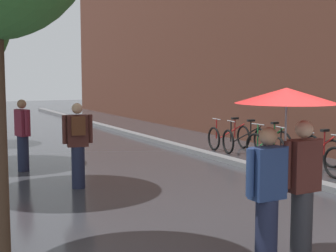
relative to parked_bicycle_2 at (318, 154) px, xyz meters
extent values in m
cube|color=slate|center=(-1.27, 5.25, -0.32)|extent=(0.30, 36.00, 0.12)
torus|color=black|center=(-0.37, -0.88, -0.03)|extent=(0.07, 0.70, 0.70)
torus|color=black|center=(-0.51, -0.04, -0.03)|extent=(0.12, 0.70, 0.70)
torus|color=black|center=(0.51, 0.04, -0.03)|extent=(0.12, 0.70, 0.70)
cylinder|color=red|center=(0.10, 0.01, 0.17)|extent=(0.88, 0.11, 0.43)
cylinder|color=red|center=(0.20, 0.02, 0.25)|extent=(0.04, 0.04, 0.55)
cube|color=black|center=(0.20, 0.02, 0.55)|extent=(0.23, 0.12, 0.06)
cylinder|color=red|center=(-0.43, -0.04, 0.26)|extent=(0.04, 0.04, 0.58)
cylinder|color=#9E9EA3|center=(-0.43, -0.04, 0.55)|extent=(0.07, 0.46, 0.03)
torus|color=black|center=(-0.35, 1.01, -0.03)|extent=(0.16, 0.70, 0.70)
torus|color=black|center=(0.66, 0.87, -0.03)|extent=(0.16, 0.70, 0.70)
cylinder|color=black|center=(0.26, 0.93, 0.17)|extent=(0.88, 0.16, 0.43)
cylinder|color=black|center=(0.36, 0.91, 0.25)|extent=(0.04, 0.04, 0.55)
cube|color=black|center=(0.36, 0.91, 0.55)|extent=(0.23, 0.13, 0.06)
cylinder|color=black|center=(-0.27, 1.00, 0.26)|extent=(0.04, 0.04, 0.58)
cylinder|color=#9E9EA3|center=(-0.27, 1.00, 0.55)|extent=(0.09, 0.46, 0.03)
torus|color=black|center=(-0.38, 1.87, -0.03)|extent=(0.14, 0.70, 0.70)
torus|color=black|center=(0.63, 1.99, -0.03)|extent=(0.14, 0.70, 0.70)
cylinder|color=#1E7A38|center=(0.22, 1.95, 0.17)|extent=(0.88, 0.14, 0.43)
cylinder|color=#1E7A38|center=(0.32, 1.96, 0.25)|extent=(0.04, 0.04, 0.55)
cube|color=black|center=(0.32, 1.96, 0.55)|extent=(0.23, 0.13, 0.06)
cylinder|color=#1E7A38|center=(-0.30, 1.88, 0.26)|extent=(0.04, 0.04, 0.58)
cylinder|color=#9E9EA3|center=(-0.30, 1.88, 0.55)|extent=(0.08, 0.46, 0.03)
torus|color=black|center=(-0.52, 2.94, -0.03)|extent=(0.16, 0.70, 0.70)
torus|color=black|center=(0.49, 2.79, -0.03)|extent=(0.16, 0.70, 0.70)
cylinder|color=black|center=(0.09, 2.85, 0.17)|extent=(0.88, 0.17, 0.43)
cylinder|color=black|center=(0.19, 2.83, 0.25)|extent=(0.04, 0.04, 0.55)
cube|color=black|center=(0.19, 2.83, 0.55)|extent=(0.23, 0.13, 0.06)
cylinder|color=black|center=(-0.44, 2.93, 0.26)|extent=(0.04, 0.04, 0.58)
cylinder|color=#9E9EA3|center=(-0.44, 2.93, 0.55)|extent=(0.10, 0.46, 0.03)
torus|color=black|center=(-0.52, 3.68, -0.03)|extent=(0.11, 0.70, 0.70)
torus|color=black|center=(0.50, 3.60, -0.03)|extent=(0.11, 0.70, 0.70)
cylinder|color=red|center=(0.09, 3.63, 0.17)|extent=(0.88, 0.10, 0.43)
cylinder|color=red|center=(0.19, 3.63, 0.25)|extent=(0.04, 0.04, 0.55)
cube|color=black|center=(0.19, 3.63, 0.55)|extent=(0.23, 0.12, 0.06)
cylinder|color=red|center=(-0.44, 3.67, 0.26)|extent=(0.04, 0.04, 0.58)
cylinder|color=#9E9EA3|center=(-0.44, 3.67, 0.55)|extent=(0.06, 0.46, 0.03)
cylinder|color=#1E233D|center=(-4.75, -3.98, 0.02)|extent=(0.26, 0.26, 0.80)
cube|color=navy|center=(-4.75, -3.98, 0.72)|extent=(0.40, 0.22, 0.60)
sphere|color=#9E7051|center=(-4.75, -3.98, 1.15)|extent=(0.21, 0.21, 0.21)
cylinder|color=navy|center=(-5.00, -3.98, 0.75)|extent=(0.09, 0.09, 0.54)
cylinder|color=navy|center=(-4.50, -3.97, 0.75)|extent=(0.09, 0.09, 0.54)
cylinder|color=#2D2D33|center=(-4.21, -3.97, 0.04)|extent=(0.26, 0.26, 0.83)
cube|color=#4C231E|center=(-4.21, -3.97, 0.77)|extent=(0.40, 0.22, 0.62)
sphere|color=tan|center=(-4.21, -3.97, 1.20)|extent=(0.21, 0.21, 0.21)
cylinder|color=#4C231E|center=(-4.46, -3.97, 0.80)|extent=(0.09, 0.09, 0.56)
cylinder|color=#4C231E|center=(-3.96, -3.97, 0.80)|extent=(0.09, 0.09, 0.56)
cylinder|color=#9E9EA3|center=(-4.48, -3.95, 0.98)|extent=(0.02, 0.02, 1.11)
cone|color=red|center=(-4.48, -3.95, 1.60)|extent=(1.20, 1.20, 0.18)
cylinder|color=#1E233D|center=(-5.52, 0.84, 0.04)|extent=(0.26, 0.26, 0.83)
cube|color=#4C231E|center=(-5.52, 0.84, 0.76)|extent=(0.43, 0.29, 0.62)
sphere|color=tan|center=(-5.52, 0.84, 1.20)|extent=(0.21, 0.21, 0.21)
cylinder|color=#4C231E|center=(-5.77, 0.89, 0.79)|extent=(0.09, 0.09, 0.56)
cylinder|color=#4C231E|center=(-5.28, 0.80, 0.79)|extent=(0.09, 0.09, 0.56)
cube|color=#592D19|center=(-5.55, 0.70, 0.87)|extent=(0.28, 0.18, 0.36)
cylinder|color=#1E233D|center=(-6.15, 3.11, 0.03)|extent=(0.26, 0.26, 0.82)
cube|color=maroon|center=(-6.15, 3.11, 0.75)|extent=(0.30, 0.44, 0.62)
sphere|color=#9E7051|center=(-6.15, 3.11, 1.18)|extent=(0.21, 0.21, 0.21)
cylinder|color=maroon|center=(-6.21, 3.35, 0.78)|extent=(0.09, 0.09, 0.55)
cylinder|color=maroon|center=(-6.10, 2.86, 0.78)|extent=(0.09, 0.09, 0.55)
camera|label=1|loc=(-8.24, -8.23, 1.83)|focal=51.31mm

